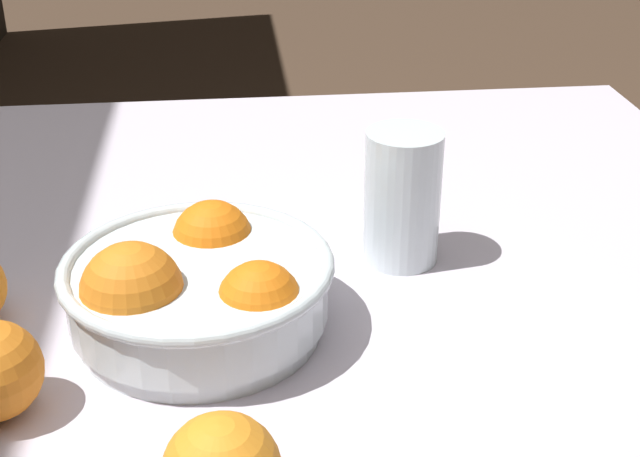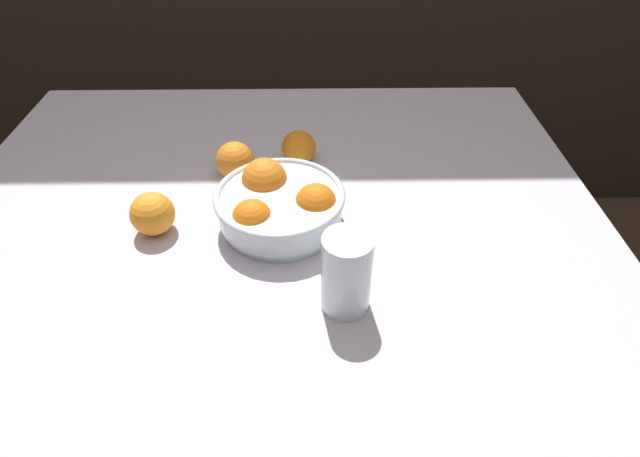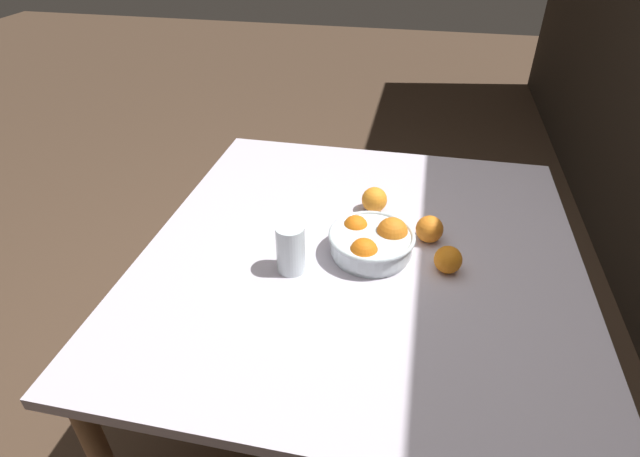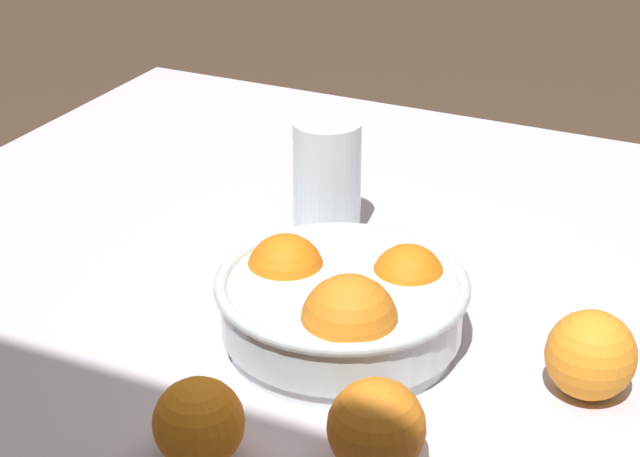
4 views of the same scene
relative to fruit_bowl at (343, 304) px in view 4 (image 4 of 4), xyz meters
The scene contains 6 objects.
dining_table 0.12m from the fruit_bowl, 121.11° to the right, with size 1.23×1.16×0.78m.
fruit_bowl is the anchor object (origin of this frame).
juice_glass 0.22m from the fruit_bowl, 61.25° to the right, with size 0.07×0.07×0.13m.
orange_loose_near_bowl 0.22m from the fruit_bowl, behind, with size 0.08×0.08×0.08m, color orange.
orange_loose_front 0.20m from the fruit_bowl, 81.18° to the left, with size 0.07×0.07×0.07m, color orange.
orange_loose_aside 0.17m from the fruit_bowl, 122.73° to the left, with size 0.08×0.08×0.08m, color orange.
Camera 4 is at (-0.32, 0.78, 1.31)m, focal length 60.00 mm.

